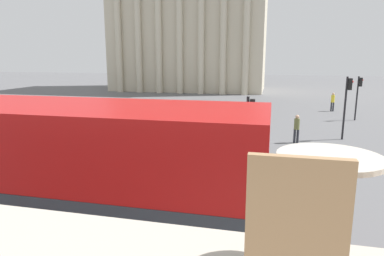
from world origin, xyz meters
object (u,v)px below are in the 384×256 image
at_px(double_decker_bus, 19,187).
at_px(traffic_light_far, 358,92).
at_px(cafe_dining_table, 327,187).
at_px(pedestrian_olive, 297,127).
at_px(pedestrian_yellow, 333,101).
at_px(cafe_chair_0, 293,237).
at_px(traffic_light_mid, 347,99).
at_px(plaza_building_left, 191,14).
at_px(traffic_light_near, 249,126).
at_px(car_silver, 228,127).

relative_size(double_decker_bus, traffic_light_far, 2.90).
xyz_separation_m(cafe_dining_table, pedestrian_olive, (1.14, 18.68, -3.28)).
bearing_deg(cafe_dining_table, double_decker_bus, 145.41).
distance_m(pedestrian_yellow, pedestrian_olive, 14.08).
relative_size(traffic_light_far, pedestrian_olive, 2.10).
xyz_separation_m(double_decker_bus, pedestrian_olive, (6.61, 14.91, -1.34)).
bearing_deg(double_decker_bus, cafe_chair_0, -42.09).
relative_size(cafe_dining_table, traffic_light_mid, 0.19).
height_order(plaza_building_left, traffic_light_near, plaza_building_left).
bearing_deg(plaza_building_left, traffic_light_far, -50.57).
relative_size(double_decker_bus, traffic_light_near, 2.96).
relative_size(plaza_building_left, pedestrian_olive, 13.85).
height_order(double_decker_bus, pedestrian_olive, double_decker_bus).
bearing_deg(pedestrian_yellow, traffic_light_near, -109.49).
bearing_deg(cafe_dining_table, pedestrian_olive, 86.51).
bearing_deg(traffic_light_far, pedestrian_yellow, 103.87).
bearing_deg(cafe_dining_table, car_silver, 98.96).
height_order(cafe_chair_0, car_silver, cafe_chair_0).
distance_m(cafe_dining_table, cafe_chair_0, 0.63).
bearing_deg(cafe_dining_table, traffic_light_near, 95.84).
height_order(traffic_light_near, pedestrian_yellow, traffic_light_near).
distance_m(double_decker_bus, car_silver, 15.63).
relative_size(double_decker_bus, pedestrian_olive, 6.08).
bearing_deg(traffic_light_mid, traffic_light_near, -121.92).
xyz_separation_m(traffic_light_near, traffic_light_far, (7.53, 15.81, 0.04)).
relative_size(traffic_light_near, traffic_light_mid, 0.89).
relative_size(traffic_light_far, car_silver, 0.84).
xyz_separation_m(double_decker_bus, cafe_dining_table, (5.47, -3.77, 1.94)).
xyz_separation_m(cafe_dining_table, plaza_building_left, (-13.17, 51.31, 7.31)).
distance_m(car_silver, pedestrian_olive, 4.19).
xyz_separation_m(cafe_chair_0, traffic_light_near, (-0.98, 12.38, -1.95)).
bearing_deg(pedestrian_olive, double_decker_bus, -24.42).
bearing_deg(cafe_dining_table, traffic_light_mid, 78.64).
bearing_deg(pedestrian_yellow, double_decker_bus, -112.64).
xyz_separation_m(double_decker_bus, traffic_light_far, (11.80, 23.82, 0.02)).
bearing_deg(cafe_chair_0, plaza_building_left, 98.64).
height_order(car_silver, pedestrian_yellow, pedestrian_yellow).
relative_size(double_decker_bus, traffic_light_mid, 2.65).
height_order(traffic_light_far, car_silver, traffic_light_far).
xyz_separation_m(traffic_light_far, pedestrian_yellow, (-1.13, 4.57, -1.30)).
distance_m(car_silver, pedestrian_yellow, 15.42).
bearing_deg(traffic_light_far, car_silver, -137.81).
bearing_deg(pedestrian_yellow, traffic_light_far, -78.18).
xyz_separation_m(double_decker_bus, car_silver, (2.45, 15.35, -1.60)).
bearing_deg(plaza_building_left, traffic_light_near, -73.16).
distance_m(traffic_light_mid, pedestrian_yellow, 12.07).
xyz_separation_m(plaza_building_left, pedestrian_yellow, (18.37, -19.15, -10.54)).
xyz_separation_m(traffic_light_mid, traffic_light_far, (2.26, 7.35, -0.21)).
distance_m(plaza_building_left, traffic_light_far, 32.06).
distance_m(plaza_building_left, traffic_light_near, 42.33).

